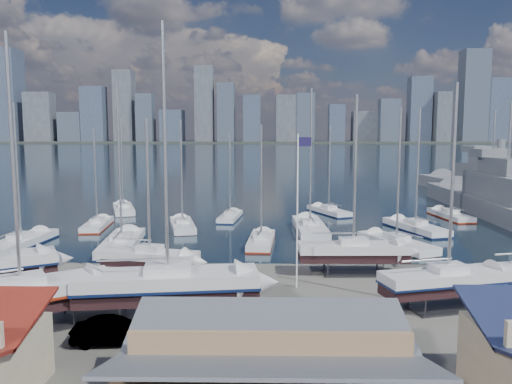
{
  "coord_description": "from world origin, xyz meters",
  "views": [
    {
      "loc": [
        -0.25,
        -45.7,
        12.22
      ],
      "look_at": [
        -1.15,
        8.0,
        5.84
      ],
      "focal_mm": 35.0,
      "sensor_mm": 36.0,
      "label": 1
    }
  ],
  "objects_px": {
    "naval_ship_west": "(491,189)",
    "flagpole": "(299,200)",
    "car_a": "(9,356)",
    "naval_ship_east": "(505,206)"
  },
  "relations": [
    {
      "from": "naval_ship_west",
      "to": "flagpole",
      "type": "height_order",
      "value": "naval_ship_west"
    },
    {
      "from": "naval_ship_east",
      "to": "naval_ship_west",
      "type": "xyz_separation_m",
      "value": [
        8.23,
        23.0,
        -0.0
      ]
    },
    {
      "from": "naval_ship_east",
      "to": "naval_ship_west",
      "type": "distance_m",
      "value": 24.43
    },
    {
      "from": "flagpole",
      "to": "car_a",
      "type": "bearing_deg",
      "value": -138.45
    },
    {
      "from": "car_a",
      "to": "naval_ship_west",
      "type": "bearing_deg",
      "value": 65.01
    },
    {
      "from": "naval_ship_west",
      "to": "flagpole",
      "type": "bearing_deg",
      "value": 136.43
    },
    {
      "from": "naval_ship_east",
      "to": "flagpole",
      "type": "height_order",
      "value": "naval_ship_east"
    },
    {
      "from": "car_a",
      "to": "flagpole",
      "type": "height_order",
      "value": "flagpole"
    },
    {
      "from": "naval_ship_west",
      "to": "flagpole",
      "type": "distance_m",
      "value": 69.51
    },
    {
      "from": "naval_ship_east",
      "to": "naval_ship_west",
      "type": "relative_size",
      "value": 1.04
    }
  ]
}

